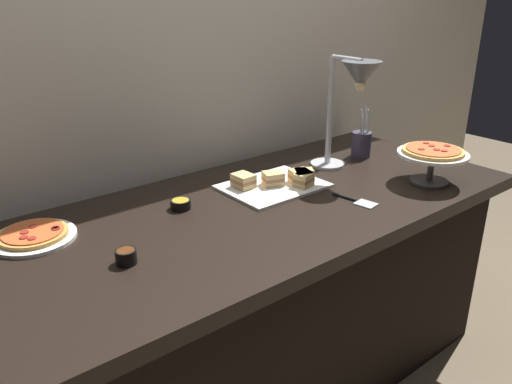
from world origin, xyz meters
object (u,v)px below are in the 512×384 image
(pizza_plate_front, at_px, (34,236))
(serving_spatula, at_px, (356,201))
(utensil_holder, at_px, (361,144))
(heat_lamp, at_px, (355,86))
(sauce_cup_far, at_px, (181,204))
(pizza_plate_center, at_px, (433,156))
(sandwich_platter, at_px, (279,182))
(sauce_cup_near, at_px, (126,256))

(pizza_plate_front, xyz_separation_m, serving_spatula, (0.96, -0.41, -0.01))
(pizza_plate_front, xyz_separation_m, utensil_holder, (1.37, -0.09, 0.05))
(heat_lamp, relative_size, utensil_holder, 2.05)
(sauce_cup_far, bearing_deg, pizza_plate_center, -23.78)
(utensil_holder, bearing_deg, serving_spatula, -141.67)
(sandwich_platter, relative_size, sauce_cup_near, 6.26)
(sandwich_platter, height_order, sauce_cup_near, sandwich_platter)
(heat_lamp, xyz_separation_m, sauce_cup_near, (-1.02, -0.10, -0.33))
(heat_lamp, xyz_separation_m, pizza_plate_center, (0.16, -0.26, -0.24))
(sauce_cup_far, height_order, serving_spatula, sauce_cup_far)
(sandwich_platter, bearing_deg, pizza_plate_center, -33.62)
(pizza_plate_front, xyz_separation_m, pizza_plate_center, (1.33, -0.46, 0.09))
(utensil_holder, bearing_deg, sandwich_platter, -174.47)
(serving_spatula, bearing_deg, utensil_holder, 38.33)
(sauce_cup_near, bearing_deg, utensil_holder, 9.85)
(pizza_plate_front, relative_size, sauce_cup_near, 4.22)
(serving_spatula, bearing_deg, pizza_plate_center, -8.01)
(heat_lamp, xyz_separation_m, pizza_plate_front, (-1.17, 0.20, -0.33))
(pizza_plate_center, bearing_deg, serving_spatula, 171.99)
(heat_lamp, distance_m, serving_spatula, 0.45)
(heat_lamp, xyz_separation_m, utensil_holder, (0.20, 0.11, -0.29))
(pizza_plate_front, xyz_separation_m, sandwich_platter, (0.85, -0.14, 0.01))
(heat_lamp, height_order, pizza_plate_front, heat_lamp)
(sandwich_platter, height_order, sauce_cup_far, sandwich_platter)
(pizza_plate_center, height_order, utensil_holder, utensil_holder)
(pizza_plate_front, distance_m, pizza_plate_center, 1.41)
(pizza_plate_front, relative_size, pizza_plate_center, 0.93)
(utensil_holder, bearing_deg, pizza_plate_center, -96.22)
(pizza_plate_center, distance_m, sauce_cup_near, 1.19)
(heat_lamp, bearing_deg, sauce_cup_near, -174.25)
(pizza_plate_center, xyz_separation_m, sauce_cup_far, (-0.87, 0.38, -0.09))
(sandwich_platter, relative_size, utensil_holder, 1.65)
(heat_lamp, relative_size, sauce_cup_far, 6.51)
(pizza_plate_center, distance_m, sandwich_platter, 0.59)
(sauce_cup_near, bearing_deg, pizza_plate_center, -7.78)
(sauce_cup_near, height_order, sauce_cup_far, sauce_cup_near)
(utensil_holder, xyz_separation_m, serving_spatula, (-0.41, -0.32, -0.06))
(sandwich_platter, xyz_separation_m, utensil_holder, (0.52, 0.05, 0.04))
(sauce_cup_near, bearing_deg, sauce_cup_far, 36.02)
(pizza_plate_center, relative_size, sauce_cup_far, 3.79)
(serving_spatula, bearing_deg, sauce_cup_far, 146.68)
(sauce_cup_near, relative_size, serving_spatula, 0.34)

